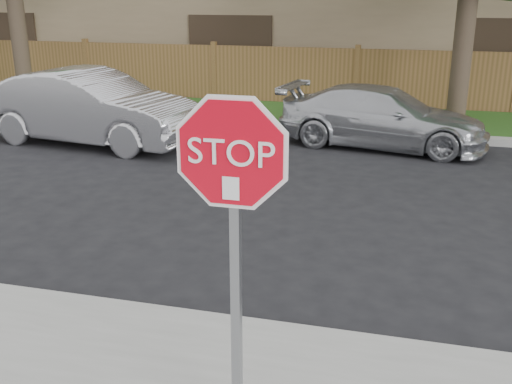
# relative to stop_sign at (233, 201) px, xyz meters

# --- Properties ---
(ground) EXTENTS (90.00, 90.00, 0.00)m
(ground) POSITION_rel_stop_sign_xyz_m (-0.41, 1.48, -1.83)
(ground) COLOR black
(ground) RESTS_ON ground
(far_curb) EXTENTS (70.00, 0.30, 0.15)m
(far_curb) POSITION_rel_stop_sign_xyz_m (-0.41, 9.63, -1.75)
(far_curb) COLOR gray
(far_curb) RESTS_ON ground
(grass_strip) EXTENTS (70.00, 3.00, 0.12)m
(grass_strip) POSITION_rel_stop_sign_xyz_m (-0.41, 11.28, -1.77)
(grass_strip) COLOR #1E4714
(grass_strip) RESTS_ON ground
(fence) EXTENTS (70.00, 0.12, 1.60)m
(fence) POSITION_rel_stop_sign_xyz_m (-0.41, 12.88, -1.03)
(fence) COLOR brown
(fence) RESTS_ON ground
(stop_sign) EXTENTS (1.01, 0.13, 2.55)m
(stop_sign) POSITION_rel_stop_sign_xyz_m (0.00, 0.00, 0.00)
(stop_sign) COLOR gray
(stop_sign) RESTS_ON sidewalk_near
(sedan_left) EXTENTS (4.82, 2.22, 1.53)m
(sedan_left) POSITION_rel_stop_sign_xyz_m (-5.39, 7.63, -1.06)
(sedan_left) COLOR silver
(sedan_left) RESTS_ON ground
(sedan_right) EXTENTS (4.43, 2.37, 1.22)m
(sedan_right) POSITION_rel_stop_sign_xyz_m (0.51, 8.92, -1.22)
(sedan_right) COLOR silver
(sedan_right) RESTS_ON ground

